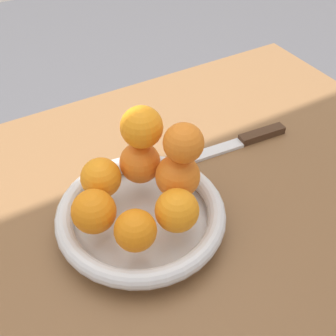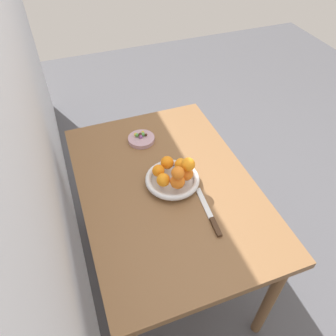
{
  "view_description": "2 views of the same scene",
  "coord_description": "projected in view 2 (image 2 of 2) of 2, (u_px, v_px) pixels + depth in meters",
  "views": [
    {
      "loc": [
        0.16,
        0.34,
        1.22
      ],
      "look_at": [
        -0.02,
        0.01,
        0.88
      ],
      "focal_mm": 45.0,
      "sensor_mm": 36.0,
      "label": 1
    },
    {
      "loc": [
        -0.93,
        0.34,
        1.82
      ],
      "look_at": [
        0.02,
        -0.01,
        0.82
      ],
      "focal_mm": 35.0,
      "sensor_mm": 36.0,
      "label": 2
    }
  ],
  "objects": [
    {
      "name": "ground_plane",
      "position": [
        167.0,
        267.0,
        1.98
      ],
      "size": [
        6.0,
        6.0,
        0.0
      ],
      "primitive_type": "plane",
      "color": "#4C4C51"
    },
    {
      "name": "wall_back",
      "position": [
        15.0,
        112.0,
        0.99
      ],
      "size": [
        4.0,
        0.05,
        2.5
      ],
      "primitive_type": "cube",
      "color": "silver",
      "rests_on": "ground_plane"
    },
    {
      "name": "dining_table",
      "position": [
        167.0,
        198.0,
        1.53
      ],
      "size": [
        1.1,
        0.76,
        0.74
      ],
      "color": "brown",
      "rests_on": "ground_plane"
    },
    {
      "name": "fruit_bowl",
      "position": [
        172.0,
        180.0,
        1.46
      ],
      "size": [
        0.24,
        0.24,
        0.04
      ],
      "color": "silver",
      "rests_on": "dining_table"
    },
    {
      "name": "candy_dish",
      "position": [
        141.0,
        139.0,
        1.67
      ],
      "size": [
        0.14,
        0.14,
        0.02
      ],
      "primitive_type": "cylinder",
      "color": "#B28C99",
      "rests_on": "dining_table"
    },
    {
      "name": "orange_0",
      "position": [
        186.0,
        174.0,
        1.41
      ],
      "size": [
        0.06,
        0.06,
        0.06
      ],
      "primitive_type": "sphere",
      "color": "orange",
      "rests_on": "fruit_bowl"
    },
    {
      "name": "orange_1",
      "position": [
        181.0,
        165.0,
        1.46
      ],
      "size": [
        0.06,
        0.06,
        0.06
      ],
      "primitive_type": "sphere",
      "color": "orange",
      "rests_on": "fruit_bowl"
    },
    {
      "name": "orange_2",
      "position": [
        167.0,
        163.0,
        1.46
      ],
      "size": [
        0.06,
        0.06,
        0.06
      ],
      "primitive_type": "sphere",
      "color": "orange",
      "rests_on": "fruit_bowl"
    },
    {
      "name": "orange_3",
      "position": [
        158.0,
        171.0,
        1.43
      ],
      "size": [
        0.05,
        0.05,
        0.05
      ],
      "primitive_type": "sphere",
      "color": "orange",
      "rests_on": "fruit_bowl"
    },
    {
      "name": "orange_4",
      "position": [
        163.0,
        180.0,
        1.39
      ],
      "size": [
        0.06,
        0.06,
        0.06
      ],
      "primitive_type": "sphere",
      "color": "orange",
      "rests_on": "fruit_bowl"
    },
    {
      "name": "orange_5",
      "position": [
        178.0,
        182.0,
        1.38
      ],
      "size": [
        0.06,
        0.06,
        0.06
      ],
      "primitive_type": "sphere",
      "color": "orange",
      "rests_on": "fruit_bowl"
    },
    {
      "name": "orange_6",
      "position": [
        178.0,
        173.0,
        1.33
      ],
      "size": [
        0.06,
        0.06,
        0.06
      ],
      "primitive_type": "sphere",
      "color": "orange",
      "rests_on": "orange_5"
    },
    {
      "name": "orange_7",
      "position": [
        188.0,
        165.0,
        1.37
      ],
      "size": [
        0.06,
        0.06,
        0.06
      ],
      "primitive_type": "sphere",
      "color": "orange",
      "rests_on": "orange_0"
    },
    {
      "name": "candy_ball_0",
      "position": [
        146.0,
        135.0,
        1.67
      ],
      "size": [
        0.01,
        0.01,
        0.01
      ],
      "primitive_type": "sphere",
      "color": "#472819",
      "rests_on": "candy_dish"
    },
    {
      "name": "candy_ball_1",
      "position": [
        141.0,
        137.0,
        1.66
      ],
      "size": [
        0.02,
        0.02,
        0.02
      ],
      "primitive_type": "sphere",
      "color": "#8C4C99",
      "rests_on": "candy_dish"
    },
    {
      "name": "candy_ball_2",
      "position": [
        140.0,
        135.0,
        1.67
      ],
      "size": [
        0.02,
        0.02,
        0.02
      ],
      "primitive_type": "sphere",
      "color": "gold",
      "rests_on": "candy_dish"
    },
    {
      "name": "candy_ball_3",
      "position": [
        143.0,
        132.0,
        1.68
      ],
      "size": [
        0.01,
        0.01,
        0.01
      ],
      "primitive_type": "sphere",
      "color": "gold",
      "rests_on": "candy_dish"
    },
    {
      "name": "candy_ball_4",
      "position": [
        137.0,
        135.0,
        1.66
      ],
      "size": [
        0.02,
        0.02,
        0.02
      ],
      "primitive_type": "sphere",
      "color": "#4C9947",
      "rests_on": "candy_dish"
    },
    {
      "name": "candy_ball_5",
      "position": [
        136.0,
        135.0,
        1.67
      ],
      "size": [
        0.02,
        0.02,
        0.02
      ],
      "primitive_type": "sphere",
      "color": "gold",
      "rests_on": "candy_dish"
    },
    {
      "name": "candy_ball_6",
      "position": [
        140.0,
        135.0,
        1.66
      ],
      "size": [
        0.02,
        0.02,
        0.02
      ],
      "primitive_type": "sphere",
      "color": "#472819",
      "rests_on": "candy_dish"
    },
    {
      "name": "candy_ball_7",
      "position": [
        143.0,
        134.0,
        1.67
      ],
      "size": [
        0.02,
        0.02,
        0.02
      ],
      "primitive_type": "sphere",
      "color": "#4C9947",
      "rests_on": "candy_dish"
    },
    {
      "name": "knife",
      "position": [
        210.0,
        215.0,
        1.34
      ],
      "size": [
        0.26,
        0.04,
        0.01
      ],
      "color": "#3F2819",
      "rests_on": "dining_table"
    }
  ]
}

